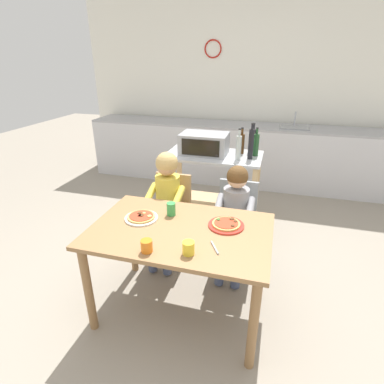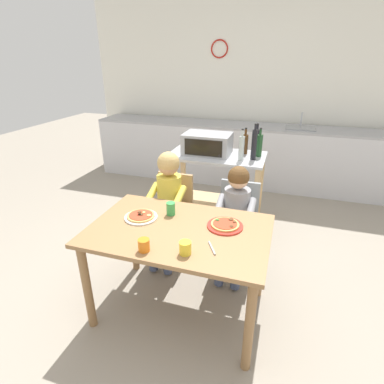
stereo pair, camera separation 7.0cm
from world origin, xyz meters
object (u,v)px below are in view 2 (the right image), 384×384
Objects in this scene: child_in_yellow_shirt at (167,196)px; pizza_plate_white at (141,216)px; child_in_grey_shirt at (235,211)px; pizza_plate_red_rimmed at (225,225)px; bottle_slim_sauce at (254,144)px; dining_chair_left at (172,210)px; drinking_cup_green at (171,209)px; dining_chair_right at (237,220)px; drinking_cup_orange at (144,245)px; bottle_tall_green_wine at (245,144)px; dining_table at (179,241)px; bottle_brown_beer at (256,141)px; bottle_squat_spirits at (259,145)px; kitchen_island_cart at (216,180)px; toaster_oven at (207,144)px; drinking_cup_yellow at (185,248)px; serving_spoon at (212,248)px; bottle_clear_vinegar at (242,148)px.

child_in_yellow_shirt reaches higher than pizza_plate_white.
child_in_grey_shirt reaches higher than pizza_plate_red_rimmed.
dining_chair_left is at bearing -139.22° from bottle_slim_sauce.
bottle_slim_sauce is at bearing 66.69° from drinking_cup_green.
dining_chair_right reaches higher than drinking_cup_orange.
drinking_cup_green is (-0.35, -1.25, -0.21)m from bottle_tall_green_wine.
bottle_tall_green_wine is 0.34× the size of dining_chair_left.
dining_table is at bearing 69.79° from drinking_cup_orange.
dining_chair_left is at bearing -128.54° from bottle_brown_beer.
bottle_tall_green_wine is 0.16m from bottle_squat_spirits.
bottle_slim_sauce is 0.44× the size of dining_chair_left.
child_in_grey_shirt reaches higher than kitchen_island_cart.
kitchen_island_cart is 0.60m from bottle_brown_beer.
pizza_plate_red_rimmed is (0.45, -1.18, -0.24)m from toaster_oven.
child_in_grey_shirt is (-0.08, -0.83, -0.36)m from bottle_squat_spirits.
pizza_plate_red_rimmed is at bearing -42.36° from dining_chair_left.
drinking_cup_yellow is at bearing -58.99° from drinking_cup_green.
toaster_oven is 0.94m from child_in_grey_shirt.
bottle_brown_beer is 1.58m from dining_table.
drinking_cup_green is (-0.43, -0.37, 0.14)m from child_in_grey_shirt.
dining_table is at bearing -118.57° from child_in_grey_shirt.
bottle_tall_green_wine reaches higher than drinking_cup_green.
pizza_plate_white is (-0.65, -1.44, -0.27)m from bottle_brown_beer.
dining_chair_left is at bearing 90.00° from child_in_yellow_shirt.
bottle_slim_sauce is 0.34× the size of child_in_yellow_shirt.
drinking_cup_green reaches higher than dining_table.
bottle_slim_sauce is at bearing 87.00° from child_in_grey_shirt.
toaster_oven reaches higher than drinking_cup_orange.
drinking_cup_green is 0.51m from drinking_cup_yellow.
bottle_slim_sauce reaches higher than drinking_cup_green.
dining_table is (-0.33, -1.50, -0.38)m from bottle_brown_beer.
bottle_tall_green_wine is 3.34× the size of drinking_cup_yellow.
toaster_oven is 1.77× the size of bottle_tall_green_wine.
bottle_slim_sauce is (0.49, -0.05, 0.05)m from toaster_oven.
dining_chair_left reaches higher than serving_spoon.
bottle_tall_green_wine is 1.32m from drinking_cup_green.
toaster_oven is at bearing 96.59° from dining_table.
bottle_tall_green_wine is at bearing 74.38° from drinking_cup_green.
child_in_grey_shirt is (0.35, -0.75, 0.05)m from kitchen_island_cart.
bottle_slim_sauce reaches higher than serving_spoon.
kitchen_island_cart is 0.81× the size of dining_table.
drinking_cup_orange is at bearing -115.69° from child_in_grey_shirt.
child_in_grey_shirt is at bearing 78.70° from drinking_cup_yellow.
bottle_tall_green_wine is at bearing 90.08° from bottle_clear_vinegar.
bottle_clear_vinegar is 1.48m from drinking_cup_yellow.
pizza_plate_red_rimmed is 3.21× the size of drinking_cup_orange.
bottle_squat_spirits is at bearing -18.88° from bottle_tall_green_wine.
child_in_yellow_shirt is at bearing -90.00° from dining_chair_left.
bottle_slim_sauce reaches higher than pizza_plate_white.
bottle_slim_sauce is at bearing -57.85° from bottle_tall_green_wine.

